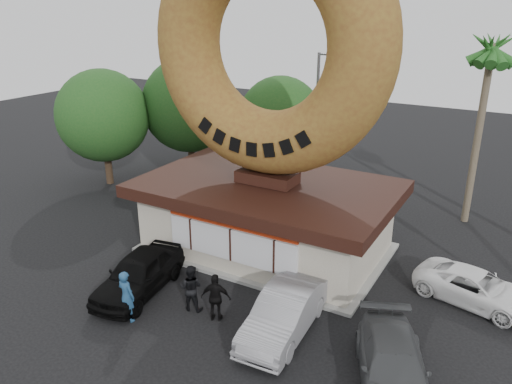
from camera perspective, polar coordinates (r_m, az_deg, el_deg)
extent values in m
plane|color=black|center=(19.11, -7.69, -13.64)|extent=(90.00, 90.00, 0.00)
cube|color=beige|center=(22.78, 1.26, -3.15)|extent=(10.00, 6.00, 3.00)
cube|color=#999993|center=(23.39, 1.23, -6.34)|extent=(10.60, 6.60, 0.15)
cube|color=#3F3F3F|center=(22.19, 1.29, 0.51)|extent=(10.00, 6.00, 0.10)
cube|color=black|center=(22.21, 1.29, 0.39)|extent=(11.20, 7.20, 0.55)
cube|color=silver|center=(20.39, -2.87, -6.05)|extent=(6.00, 0.12, 1.40)
cube|color=#B32C0F|center=(19.94, -2.96, -3.51)|extent=(6.00, 0.10, 0.45)
cube|color=black|center=(22.02, 1.30, 1.73)|extent=(2.60, 1.40, 0.50)
torus|color=olive|center=(20.87, 1.43, 16.35)|extent=(10.66, 2.72, 10.66)
cylinder|color=#473321|center=(33.16, -7.40, 4.73)|extent=(0.44, 0.44, 3.30)
sphere|color=#1C4C1B|center=(32.47, -7.65, 9.82)|extent=(6.00, 6.00, 6.00)
cylinder|color=#473321|center=(32.03, 2.70, 3.89)|extent=(0.44, 0.44, 2.86)
sphere|color=#1C4C1B|center=(31.37, 2.78, 8.44)|extent=(5.20, 5.20, 5.20)
cylinder|color=#473321|center=(32.61, -16.57, 3.54)|extent=(0.44, 0.44, 3.08)
sphere|color=#1C4C1B|center=(31.93, -17.09, 8.34)|extent=(5.60, 5.60, 5.60)
cylinder|color=#726651|center=(27.14, 24.01, 5.70)|extent=(0.36, 0.36, 9.00)
cylinder|color=#59595E|center=(31.44, 6.90, 8.28)|extent=(0.18, 0.18, 8.00)
cylinder|color=#59595E|center=(30.50, 8.84, 15.24)|extent=(1.80, 0.12, 0.12)
cube|color=#59595E|center=(30.19, 10.47, 14.99)|extent=(0.45, 0.20, 0.12)
imported|color=navy|center=(18.70, -14.59, -11.44)|extent=(0.77, 0.55, 1.97)
imported|color=black|center=(18.89, -7.45, -10.80)|extent=(1.03, 0.89, 1.82)
imported|color=black|center=(18.21, -4.60, -11.94)|extent=(1.17, 0.79, 1.85)
imported|color=black|center=(20.36, -13.26, -9.05)|extent=(2.62, 4.96, 1.61)
imported|color=#9A999E|center=(17.64, 3.23, -13.65)|extent=(1.95, 4.84, 1.56)
imported|color=#4C4E50|center=(16.11, 15.38, -18.69)|extent=(3.70, 5.25, 1.41)
imported|color=white|center=(20.99, 23.90, -10.01)|extent=(4.91, 3.09, 1.26)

